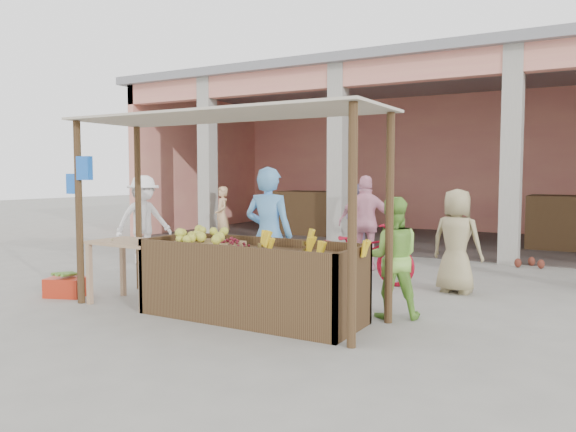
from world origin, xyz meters
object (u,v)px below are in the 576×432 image
Objects in this scene: red_crate at (66,287)px; fruit_stall at (251,284)px; side_table at (131,251)px; vendor_blue at (269,231)px; vendor_green at (392,254)px; motorcycle at (361,250)px.

fruit_stall is at bearing -14.62° from red_crate.
fruit_stall is 2.50× the size of side_table.
side_table is at bearing 24.14° from vendor_blue.
vendor_green reaches higher than side_table.
vendor_blue is at bearing 172.07° from motorcycle.
vendor_blue reaches higher than red_crate.
fruit_stall is 2.71m from motorcycle.
side_table is 3.48m from motorcycle.
motorcycle is at bearing 23.59° from red_crate.
motorcycle is (-1.14, 1.85, -0.25)m from vendor_green.
vendor_blue reaches higher than motorcycle.
red_crate is 2.93m from vendor_blue.
red_crate is 0.27× the size of vendor_blue.
side_table is 0.55× the size of vendor_blue.
motorcycle is (2.01, 2.84, -0.19)m from side_table.
red_crate is at bearing -170.28° from side_table.
red_crate is 0.34× the size of vendor_green.
motorcycle reaches higher than side_table.
side_table is at bearing -8.22° from vendor_green.
side_table is 1.23m from red_crate.
vendor_green is at bearing -142.11° from motorcycle.
red_crate is 4.43m from vendor_green.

